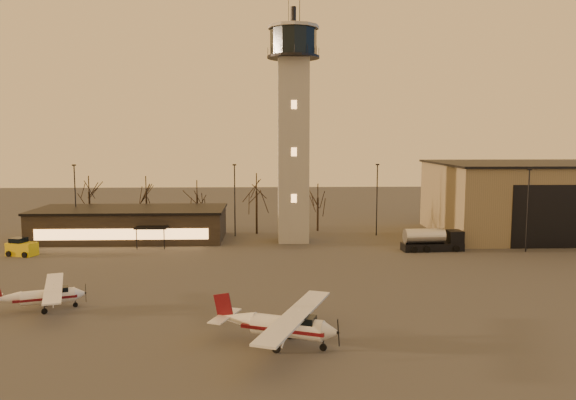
{
  "coord_description": "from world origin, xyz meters",
  "views": [
    {
      "loc": [
        -3.33,
        -44.04,
        14.04
      ],
      "look_at": [
        -1.3,
        13.0,
        7.51
      ],
      "focal_mm": 35.0,
      "sensor_mm": 36.0,
      "label": 1
    }
  ],
  "objects_px": {
    "cessna_rear": "(50,299)",
    "fuel_truck": "(432,242)",
    "hangar": "(544,199)",
    "terminal": "(131,224)",
    "control_tower": "(293,118)",
    "service_cart": "(22,249)",
    "cessna_front": "(290,330)"
  },
  "relations": [
    {
      "from": "cessna_rear",
      "to": "fuel_truck",
      "type": "height_order",
      "value": "fuel_truck"
    },
    {
      "from": "cessna_rear",
      "to": "fuel_truck",
      "type": "distance_m",
      "value": 43.95
    },
    {
      "from": "hangar",
      "to": "terminal",
      "type": "bearing_deg",
      "value": -178.03
    },
    {
      "from": "control_tower",
      "to": "terminal",
      "type": "xyz_separation_m",
      "value": [
        -21.99,
        1.98,
        -14.17
      ]
    },
    {
      "from": "service_cart",
      "to": "cessna_rear",
      "type": "bearing_deg",
      "value": -44.73
    },
    {
      "from": "hangar",
      "to": "fuel_truck",
      "type": "height_order",
      "value": "hangar"
    },
    {
      "from": "terminal",
      "to": "cessna_rear",
      "type": "xyz_separation_m",
      "value": [
        0.9,
        -31.1,
        -1.23
      ]
    },
    {
      "from": "control_tower",
      "to": "hangar",
      "type": "bearing_deg",
      "value": 6.31
    },
    {
      "from": "control_tower",
      "to": "fuel_truck",
      "type": "height_order",
      "value": "control_tower"
    },
    {
      "from": "control_tower",
      "to": "cessna_rear",
      "type": "height_order",
      "value": "control_tower"
    },
    {
      "from": "control_tower",
      "to": "cessna_rear",
      "type": "bearing_deg",
      "value": -125.92
    },
    {
      "from": "cessna_front",
      "to": "fuel_truck",
      "type": "relative_size",
      "value": 1.53
    },
    {
      "from": "hangar",
      "to": "fuel_truck",
      "type": "relative_size",
      "value": 4.03
    },
    {
      "from": "cessna_front",
      "to": "service_cart",
      "type": "relative_size",
      "value": 3.15
    },
    {
      "from": "control_tower",
      "to": "cessna_front",
      "type": "xyz_separation_m",
      "value": [
        -1.94,
        -37.84,
        -15.21
      ]
    },
    {
      "from": "fuel_truck",
      "to": "control_tower",
      "type": "bearing_deg",
      "value": 153.82
    },
    {
      "from": "control_tower",
      "to": "cessna_front",
      "type": "distance_m",
      "value": 40.82
    },
    {
      "from": "control_tower",
      "to": "hangar",
      "type": "height_order",
      "value": "control_tower"
    },
    {
      "from": "control_tower",
      "to": "cessna_front",
      "type": "relative_size",
      "value": 2.81
    },
    {
      "from": "cessna_rear",
      "to": "fuel_truck",
      "type": "relative_size",
      "value": 1.27
    },
    {
      "from": "cessna_front",
      "to": "service_cart",
      "type": "xyz_separation_m",
      "value": [
        -30.52,
        29.92,
        -0.32
      ]
    },
    {
      "from": "terminal",
      "to": "cessna_rear",
      "type": "bearing_deg",
      "value": -88.33
    },
    {
      "from": "control_tower",
      "to": "service_cart",
      "type": "height_order",
      "value": "control_tower"
    },
    {
      "from": "control_tower",
      "to": "fuel_truck",
      "type": "distance_m",
      "value": 23.69
    },
    {
      "from": "control_tower",
      "to": "hangar",
      "type": "relative_size",
      "value": 1.07
    },
    {
      "from": "fuel_truck",
      "to": "service_cart",
      "type": "relative_size",
      "value": 2.06
    },
    {
      "from": "hangar",
      "to": "service_cart",
      "type": "height_order",
      "value": "hangar"
    },
    {
      "from": "terminal",
      "to": "service_cart",
      "type": "distance_m",
      "value": 14.47
    },
    {
      "from": "cessna_rear",
      "to": "service_cart",
      "type": "xyz_separation_m",
      "value": [
        -11.36,
        21.2,
        -0.12
      ]
    },
    {
      "from": "cessna_front",
      "to": "control_tower",
      "type": "bearing_deg",
      "value": 108.14
    },
    {
      "from": "terminal",
      "to": "fuel_truck",
      "type": "height_order",
      "value": "terminal"
    },
    {
      "from": "fuel_truck",
      "to": "terminal",
      "type": "bearing_deg",
      "value": 163.17
    }
  ]
}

